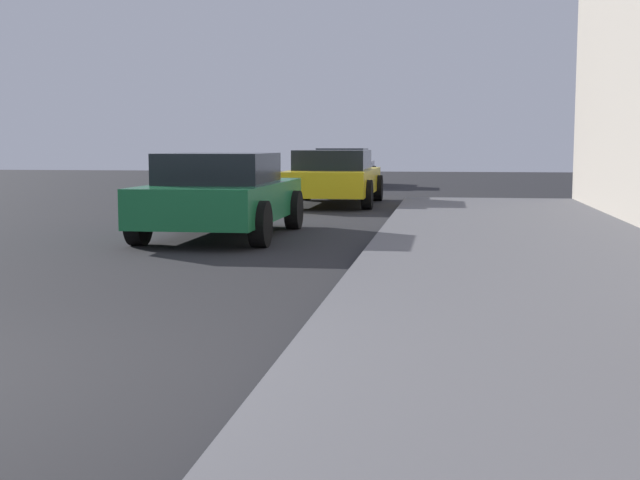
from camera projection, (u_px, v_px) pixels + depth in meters
name	position (u px, v px, depth m)	size (l,w,h in m)	color
car_green	(222.00, 194.00, 12.94)	(1.96, 4.03, 1.27)	#196638
car_yellow	(334.00, 177.00, 19.88)	(2.04, 4.51, 1.27)	yellow
car_silver	(343.00, 167.00, 29.08)	(2.01, 4.06, 1.27)	#B7B7BF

